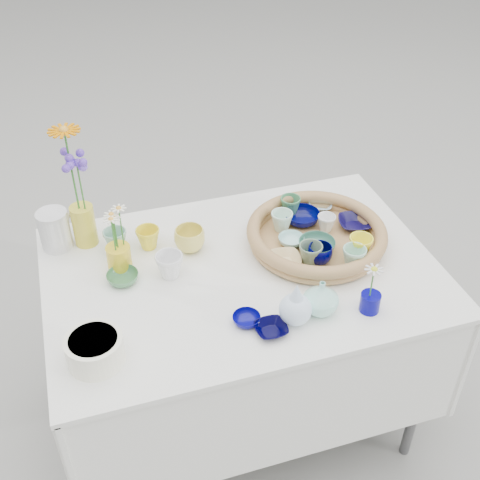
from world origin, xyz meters
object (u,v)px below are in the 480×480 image
object	(u,v)px
wicker_tray	(316,236)
bud_vase_seafoam	(321,297)
display_table	(241,415)
tall_vase_yellow	(84,225)

from	to	relation	value
wicker_tray	bud_vase_seafoam	bearing A→B (deg)	-110.94
display_table	bud_vase_seafoam	size ratio (longest dim) A/B	11.30
display_table	bud_vase_seafoam	xyz separation A→B (m)	(0.16, -0.25, 0.82)
bud_vase_seafoam	wicker_tray	bearing A→B (deg)	69.06
display_table	bud_vase_seafoam	bearing A→B (deg)	-57.19
display_table	tall_vase_yellow	bearing A→B (deg)	147.51
bud_vase_seafoam	display_table	bearing A→B (deg)	122.81
tall_vase_yellow	bud_vase_seafoam	bearing A→B (deg)	-41.20
bud_vase_seafoam	tall_vase_yellow	xyz separation A→B (m)	(-0.63, 0.55, 0.02)
wicker_tray	tall_vase_yellow	world-z (taller)	tall_vase_yellow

